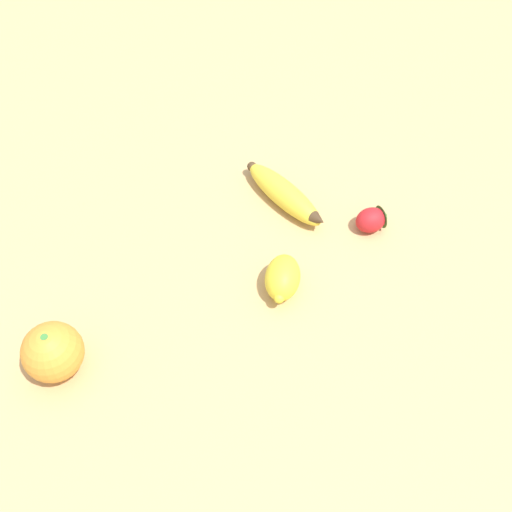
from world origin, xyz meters
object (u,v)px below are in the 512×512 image
at_px(strawberry, 373,219).
at_px(lemon, 283,278).
at_px(banana, 285,195).
at_px(orange, 53,352).

relative_size(strawberry, lemon, 0.81).
distance_m(banana, lemon, 0.16).
relative_size(banana, lemon, 1.94).
bearing_deg(orange, banana, -126.17).
distance_m(orange, strawberry, 0.49).
bearing_deg(orange, strawberry, -141.12).
height_order(orange, strawberry, orange).
distance_m(banana, strawberry, 0.14).
bearing_deg(banana, strawberry, 29.04).
height_order(banana, orange, orange).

